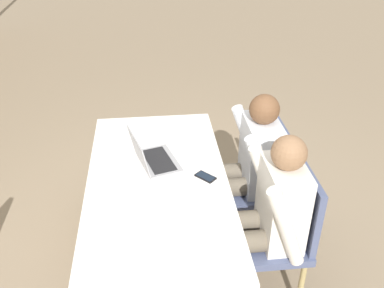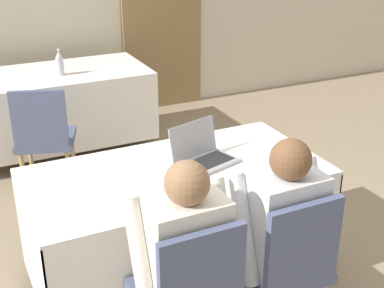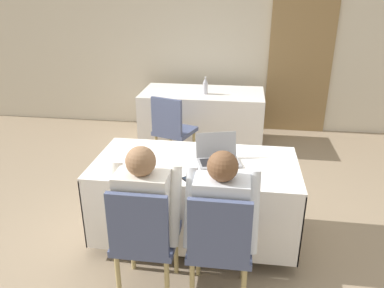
{
  "view_description": "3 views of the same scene",
  "coord_description": "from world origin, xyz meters",
  "px_view_note": "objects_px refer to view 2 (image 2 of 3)",
  "views": [
    {
      "loc": [
        -2.15,
        0.02,
        2.32
      ],
      "look_at": [
        0.0,
        -0.21,
        1.01
      ],
      "focal_mm": 40.0,
      "sensor_mm": 36.0,
      "label": 1
    },
    {
      "loc": [
        -1.11,
        -2.52,
        2.14
      ],
      "look_at": [
        0.0,
        -0.21,
        1.01
      ],
      "focal_mm": 50.0,
      "sensor_mm": 36.0,
      "label": 2
    },
    {
      "loc": [
        0.37,
        -2.83,
        2.11
      ],
      "look_at": [
        0.0,
        -0.21,
        1.01
      ],
      "focal_mm": 35.0,
      "sensor_mm": 36.0,
      "label": 3
    }
  ],
  "objects_px": {
    "chair_near_right": "(285,264)",
    "person_checkered_shirt": "(180,253)",
    "person_white_shirt": "(275,226)",
    "water_bottle": "(60,63)",
    "laptop": "(203,156)",
    "chair_far_spare": "(44,135)",
    "cell_phone": "(199,192)"
  },
  "relations": [
    {
      "from": "chair_near_right",
      "to": "person_checkered_shirt",
      "type": "relative_size",
      "value": 0.78
    },
    {
      "from": "chair_near_right",
      "to": "person_white_shirt",
      "type": "xyz_separation_m",
      "value": [
        0.0,
        0.1,
        0.16
      ]
    },
    {
      "from": "person_white_shirt",
      "to": "water_bottle",
      "type": "bearing_deg",
      "value": -81.65
    },
    {
      "from": "laptop",
      "to": "person_checkered_shirt",
      "type": "bearing_deg",
      "value": -140.7
    },
    {
      "from": "chair_near_right",
      "to": "chair_far_spare",
      "type": "distance_m",
      "value": 2.32
    },
    {
      "from": "chair_far_spare",
      "to": "person_white_shirt",
      "type": "xyz_separation_m",
      "value": [
        0.75,
        -2.09,
        0.16
      ]
    },
    {
      "from": "chair_near_right",
      "to": "person_checkered_shirt",
      "type": "height_order",
      "value": "person_checkered_shirt"
    },
    {
      "from": "laptop",
      "to": "cell_phone",
      "type": "height_order",
      "value": "laptop"
    },
    {
      "from": "laptop",
      "to": "water_bottle",
      "type": "relative_size",
      "value": 1.7
    },
    {
      "from": "chair_near_right",
      "to": "person_white_shirt",
      "type": "height_order",
      "value": "person_white_shirt"
    },
    {
      "from": "water_bottle",
      "to": "chair_far_spare",
      "type": "height_order",
      "value": "water_bottle"
    },
    {
      "from": "cell_phone",
      "to": "chair_near_right",
      "type": "bearing_deg",
      "value": -12.3
    },
    {
      "from": "chair_far_spare",
      "to": "person_checkered_shirt",
      "type": "distance_m",
      "value": 2.11
    },
    {
      "from": "laptop",
      "to": "person_checkered_shirt",
      "type": "height_order",
      "value": "person_checkered_shirt"
    },
    {
      "from": "chair_near_right",
      "to": "chair_far_spare",
      "type": "bearing_deg",
      "value": -71.18
    },
    {
      "from": "cell_phone",
      "to": "chair_far_spare",
      "type": "relative_size",
      "value": 0.15
    },
    {
      "from": "chair_near_right",
      "to": "person_checkered_shirt",
      "type": "bearing_deg",
      "value": -11.13
    },
    {
      "from": "person_checkered_shirt",
      "to": "person_white_shirt",
      "type": "height_order",
      "value": "same"
    },
    {
      "from": "person_white_shirt",
      "to": "cell_phone",
      "type": "bearing_deg",
      "value": -51.82
    },
    {
      "from": "laptop",
      "to": "person_checkered_shirt",
      "type": "distance_m",
      "value": 0.81
    },
    {
      "from": "chair_near_right",
      "to": "person_checkered_shirt",
      "type": "distance_m",
      "value": 0.56
    },
    {
      "from": "water_bottle",
      "to": "chair_near_right",
      "type": "xyz_separation_m",
      "value": [
        0.42,
        -2.94,
        -0.35
      ]
    },
    {
      "from": "chair_near_right",
      "to": "person_white_shirt",
      "type": "distance_m",
      "value": 0.19
    },
    {
      "from": "water_bottle",
      "to": "person_white_shirt",
      "type": "xyz_separation_m",
      "value": [
        0.42,
        -2.84,
        -0.2
      ]
    },
    {
      "from": "chair_far_spare",
      "to": "person_checkered_shirt",
      "type": "height_order",
      "value": "person_checkered_shirt"
    },
    {
      "from": "person_checkered_shirt",
      "to": "person_white_shirt",
      "type": "bearing_deg",
      "value": -180.0
    },
    {
      "from": "cell_phone",
      "to": "person_white_shirt",
      "type": "height_order",
      "value": "person_white_shirt"
    },
    {
      "from": "cell_phone",
      "to": "chair_near_right",
      "type": "distance_m",
      "value": 0.57
    },
    {
      "from": "laptop",
      "to": "person_white_shirt",
      "type": "bearing_deg",
      "value": -99.53
    },
    {
      "from": "cell_phone",
      "to": "water_bottle",
      "type": "bearing_deg",
      "value": 140.16
    },
    {
      "from": "person_checkered_shirt",
      "to": "laptop",
      "type": "bearing_deg",
      "value": -124.51
    },
    {
      "from": "cell_phone",
      "to": "chair_near_right",
      "type": "xyz_separation_m",
      "value": [
        0.27,
        -0.44,
        -0.25
      ]
    }
  ]
}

